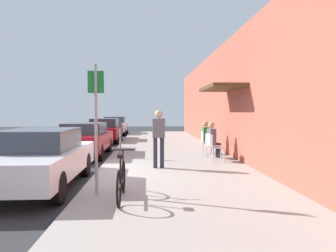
% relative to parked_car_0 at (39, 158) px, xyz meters
% --- Properties ---
extents(ground_plane, '(60.00, 60.00, 0.00)m').
position_rel_parked_car_0_xyz_m(ground_plane, '(1.10, 1.42, -0.71)').
color(ground_plane, '#2D2D30').
extents(sidewalk_slab, '(4.50, 32.00, 0.12)m').
position_rel_parked_car_0_xyz_m(sidewalk_slab, '(3.35, 3.42, -0.65)').
color(sidewalk_slab, '#9E9B93').
rests_on(sidewalk_slab, ground_plane).
extents(building_facade, '(1.40, 32.00, 4.55)m').
position_rel_parked_car_0_xyz_m(building_facade, '(5.74, 3.42, 1.57)').
color(building_facade, '#BC5442').
rests_on(building_facade, ground_plane).
extents(parked_car_0, '(1.80, 4.40, 1.37)m').
position_rel_parked_car_0_xyz_m(parked_car_0, '(0.00, 0.00, 0.00)').
color(parked_car_0, silver).
rests_on(parked_car_0, ground_plane).
extents(parked_car_1, '(1.80, 4.40, 1.32)m').
position_rel_parked_car_0_xyz_m(parked_car_1, '(0.00, 5.43, -0.01)').
color(parked_car_1, maroon).
rests_on(parked_car_1, ground_plane).
extents(parked_car_2, '(1.80, 4.40, 1.38)m').
position_rel_parked_car_0_xyz_m(parked_car_2, '(0.00, 11.57, 0.00)').
color(parked_car_2, maroon).
rests_on(parked_car_2, ground_plane).
extents(parked_car_3, '(1.80, 4.40, 1.39)m').
position_rel_parked_car_0_xyz_m(parked_car_3, '(0.00, 17.69, 0.01)').
color(parked_car_3, silver).
rests_on(parked_car_3, ground_plane).
extents(parking_meter, '(0.12, 0.10, 1.32)m').
position_rel_parked_car_0_xyz_m(parking_meter, '(1.55, 3.94, 0.18)').
color(parking_meter, slate).
rests_on(parking_meter, sidewalk_slab).
extents(street_sign, '(0.32, 0.06, 2.60)m').
position_rel_parked_car_0_xyz_m(street_sign, '(1.50, -1.15, 0.93)').
color(street_sign, gray).
rests_on(street_sign, sidewalk_slab).
extents(bicycle_0, '(0.46, 1.71, 0.90)m').
position_rel_parked_car_0_xyz_m(bicycle_0, '(2.03, -1.59, -0.23)').
color(bicycle_0, black).
rests_on(bicycle_0, sidewalk_slab).
extents(cafe_chair_0, '(0.51, 0.51, 0.87)m').
position_rel_parked_car_0_xyz_m(cafe_chair_0, '(4.81, 3.02, -0.09)').
color(cafe_chair_0, silver).
rests_on(cafe_chair_0, sidewalk_slab).
extents(cafe_chair_1, '(0.52, 0.52, 0.87)m').
position_rel_parked_car_0_xyz_m(cafe_chair_1, '(4.81, 3.77, -0.09)').
color(cafe_chair_1, silver).
rests_on(cafe_chair_1, sidewalk_slab).
extents(seated_patron_1, '(0.48, 0.43, 1.29)m').
position_rel_parked_car_0_xyz_m(seated_patron_1, '(4.87, 3.78, 0.10)').
color(seated_patron_1, '#232838').
rests_on(seated_patron_1, sidewalk_slab).
extents(cafe_chair_2, '(0.44, 0.44, 0.87)m').
position_rel_parked_car_0_xyz_m(cafe_chair_2, '(4.80, 4.95, -0.09)').
color(cafe_chair_2, silver).
rests_on(cafe_chair_2, sidewalk_slab).
extents(seated_patron_2, '(0.43, 0.36, 1.29)m').
position_rel_parked_car_0_xyz_m(seated_patron_2, '(4.86, 4.95, 0.10)').
color(seated_patron_2, '#232838').
rests_on(seated_patron_2, sidewalk_slab).
extents(pedestrian_standing, '(0.36, 0.22, 1.70)m').
position_rel_parked_car_0_xyz_m(pedestrian_standing, '(2.85, 1.83, 0.41)').
color(pedestrian_standing, '#232838').
rests_on(pedestrian_standing, sidewalk_slab).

